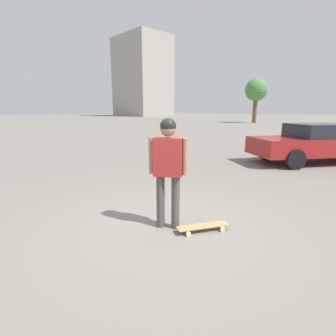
# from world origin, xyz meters

# --- Properties ---
(ground_plane) EXTENTS (220.00, 220.00, 0.00)m
(ground_plane) POSITION_xyz_m (0.00, 0.00, 0.00)
(ground_plane) COLOR gray
(person) EXTENTS (0.42, 0.52, 1.78)m
(person) POSITION_xyz_m (0.00, 0.00, 1.09)
(person) COLOR #4C4742
(person) RESTS_ON ground_plane
(skateboard) EXTENTS (0.85, 0.55, 0.09)m
(skateboard) POSITION_xyz_m (0.31, -0.49, 0.07)
(skateboard) COLOR tan
(skateboard) RESTS_ON ground_plane
(car_parked_near) EXTENTS (4.91, 4.02, 1.41)m
(car_parked_near) POSITION_xyz_m (7.65, 0.27, 0.74)
(car_parked_near) COLOR maroon
(car_parked_near) RESTS_ON ground_plane
(building_block_distant) EXTENTS (12.00, 15.72, 23.03)m
(building_block_distant) POSITION_xyz_m (48.45, 63.59, 11.52)
(building_block_distant) COLOR #9E998E
(building_block_distant) RESTS_ON ground_plane
(tree_distant) EXTENTS (3.18, 3.18, 6.32)m
(tree_distant) POSITION_xyz_m (33.40, 17.19, 4.61)
(tree_distant) COLOR brown
(tree_distant) RESTS_ON ground_plane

